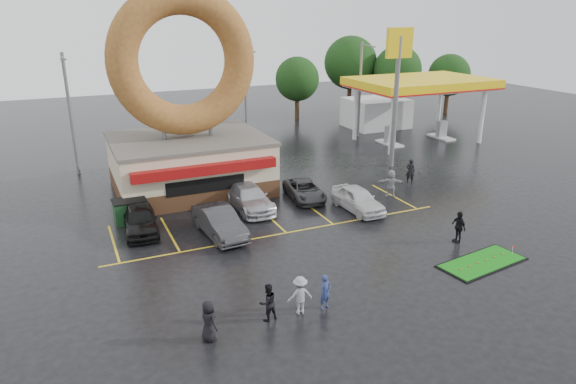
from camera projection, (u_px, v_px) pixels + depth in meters
name	position (u px, v px, depth m)	size (l,w,h in m)	color
ground	(314.00, 258.00, 25.81)	(120.00, 120.00, 0.00)	black
donut_shop	(188.00, 126.00, 34.33)	(10.20, 8.70, 13.50)	#472B19
gas_station	(400.00, 98.00, 50.28)	(12.30, 13.65, 5.90)	silver
shell_sign	(397.00, 72.00, 38.67)	(2.20, 0.36, 10.60)	slate
streetlight_left	(70.00, 112.00, 37.51)	(0.40, 2.21, 9.00)	slate
streetlight_mid	(246.00, 97.00, 43.75)	(0.40, 2.21, 9.00)	slate
streetlight_right	(360.00, 88.00, 49.22)	(0.40, 2.21, 9.00)	slate
tree_far_a	(397.00, 70.00, 59.89)	(5.60, 5.60, 8.00)	#332114
tree_far_b	(449.00, 75.00, 60.69)	(4.90, 4.90, 7.00)	#332114
tree_far_c	(350.00, 63.00, 61.58)	(6.30, 6.30, 9.00)	#332114
tree_far_d	(297.00, 79.00, 57.22)	(4.90, 4.90, 7.00)	#332114
car_black	(140.00, 220.00, 28.62)	(1.77, 4.41, 1.50)	black
car_dgrey	(219.00, 222.00, 28.17)	(1.65, 4.73, 1.56)	#2F2F32
car_silver	(249.00, 198.00, 32.01)	(2.06, 5.08, 1.47)	#B2B2B7
car_grey	(304.00, 190.00, 33.78)	(1.99, 4.32, 1.20)	#313134
car_white	(358.00, 199.00, 31.75)	(1.75, 4.34, 1.48)	silver
person_blue	(325.00, 292.00, 21.23)	(0.56, 0.37, 1.54)	navy
person_blackjkt	(268.00, 302.00, 20.43)	(0.77, 0.60, 1.58)	black
person_hoodie	(300.00, 295.00, 20.86)	(1.07, 0.62, 1.66)	gray
person_bystander	(209.00, 321.00, 19.14)	(0.80, 0.52, 1.64)	black
person_cameraman	(459.00, 227.00, 27.35)	(1.02, 0.43, 1.75)	black
person_walker_near	(391.00, 183.00, 34.06)	(1.72, 0.55, 1.85)	#969699
person_walker_far	(410.00, 171.00, 36.80)	(0.64, 0.42, 1.77)	black
dumpster	(130.00, 211.00, 30.04)	(1.80, 1.20, 1.30)	#1A4522
putting_green	(482.00, 262.00, 25.30)	(4.86, 2.63, 0.58)	black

